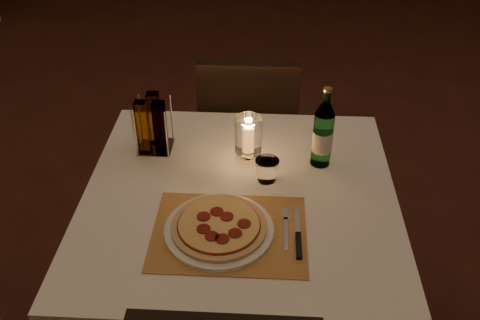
# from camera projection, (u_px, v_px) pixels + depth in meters

# --- Properties ---
(floor) EXTENTS (8.00, 10.00, 0.02)m
(floor) POSITION_uv_depth(u_px,v_px,m) (239.00, 247.00, 2.56)
(floor) COLOR #451F16
(floor) RESTS_ON ground
(main_table) EXTENTS (1.00, 1.00, 0.74)m
(main_table) POSITION_uv_depth(u_px,v_px,m) (240.00, 272.00, 1.92)
(main_table) COLOR white
(main_table) RESTS_ON ground
(chair_far) EXTENTS (0.42, 0.42, 0.90)m
(chair_far) POSITION_uv_depth(u_px,v_px,m) (249.00, 125.00, 2.40)
(chair_far) COLOR black
(chair_far) RESTS_ON ground
(placemat) EXTENTS (0.45, 0.34, 0.00)m
(placemat) POSITION_uv_depth(u_px,v_px,m) (229.00, 232.00, 1.56)
(placemat) COLOR #C08442
(placemat) RESTS_ON main_table
(plate) EXTENTS (0.32, 0.32, 0.01)m
(plate) POSITION_uv_depth(u_px,v_px,m) (219.00, 230.00, 1.56)
(plate) COLOR white
(plate) RESTS_ON placemat
(pizza) EXTENTS (0.28, 0.28, 0.02)m
(pizza) POSITION_uv_depth(u_px,v_px,m) (219.00, 226.00, 1.55)
(pizza) COLOR #D8B77F
(pizza) RESTS_ON plate
(fork) EXTENTS (0.02, 0.18, 0.00)m
(fork) POSITION_uv_depth(u_px,v_px,m) (286.00, 226.00, 1.58)
(fork) COLOR silver
(fork) RESTS_ON placemat
(knife) EXTENTS (0.02, 0.22, 0.01)m
(knife) POSITION_uv_depth(u_px,v_px,m) (298.00, 240.00, 1.53)
(knife) COLOR black
(knife) RESTS_ON placemat
(tumbler) EXTENTS (0.08, 0.08, 0.08)m
(tumbler) POSITION_uv_depth(u_px,v_px,m) (267.00, 170.00, 1.74)
(tumbler) COLOR white
(tumbler) RESTS_ON main_table
(water_bottle) EXTENTS (0.07, 0.07, 0.29)m
(water_bottle) POSITION_uv_depth(u_px,v_px,m) (323.00, 134.00, 1.77)
(water_bottle) COLOR #61B470
(water_bottle) RESTS_ON main_table
(hurricane_candle) EXTENTS (0.09, 0.09, 0.17)m
(hurricane_candle) POSITION_uv_depth(u_px,v_px,m) (248.00, 136.00, 1.79)
(hurricane_candle) COLOR white
(hurricane_candle) RESTS_ON main_table
(cruet_caddy) EXTENTS (0.12, 0.12, 0.21)m
(cruet_caddy) POSITION_uv_depth(u_px,v_px,m) (153.00, 126.00, 1.85)
(cruet_caddy) COLOR white
(cruet_caddy) RESTS_ON main_table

